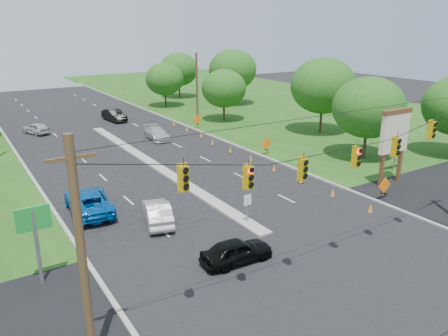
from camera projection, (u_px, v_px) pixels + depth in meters
ground at (312, 265)px, 23.32m from camera, size 160.00×160.00×0.00m
grass_right at (378, 128)px, 54.65m from camera, size 40.00×160.00×0.06m
cross_street at (312, 265)px, 23.32m from camera, size 160.00×14.00×0.02m
curb_left at (19, 158)px, 42.24m from camera, size 0.25×110.00×0.16m
curb_right at (200, 132)px, 52.53m from camera, size 0.25×110.00×0.16m
median at (153, 165)px, 40.16m from camera, size 1.00×34.00×0.18m
median_sign at (248, 203)px, 27.68m from camera, size 0.55×0.06×2.05m
signal_span at (332, 184)px, 20.94m from camera, size 25.60×0.32×9.00m
utility_pole_far_right at (197, 88)px, 56.37m from camera, size 0.28×0.28×9.00m
pylon_sign at (395, 135)px, 34.34m from camera, size 5.90×2.30×6.12m
cone_0 at (370, 208)px, 29.79m from camera, size 0.32×0.32×0.70m
cone_1 at (333, 192)px, 32.60m from camera, size 0.32×0.32×0.70m
cone_2 at (301, 179)px, 35.40m from camera, size 0.32×0.32×0.70m
cone_3 at (274, 168)px, 38.21m from camera, size 0.32×0.32×0.70m
cone_4 at (251, 158)px, 41.02m from camera, size 0.32×0.32×0.70m
cone_5 at (230, 150)px, 43.83m from camera, size 0.32×0.32×0.70m
cone_6 at (212, 142)px, 46.64m from camera, size 0.32×0.32×0.70m
cone_7 at (201, 135)px, 49.75m from camera, size 0.32×0.32×0.70m
cone_8 at (187, 129)px, 52.56m from camera, size 0.32×0.32×0.70m
cone_9 at (174, 124)px, 55.37m from camera, size 0.32×0.32×0.70m
work_sign_0 at (385, 186)px, 31.69m from camera, size 1.27×0.58×1.37m
work_sign_1 at (266, 144)px, 42.92m from camera, size 1.27×0.58×1.37m
work_sign_2 at (197, 120)px, 54.16m from camera, size 1.27×0.58×1.37m
tree_7 at (369, 107)px, 40.58m from camera, size 6.72×6.72×7.84m
tree_8 at (323, 86)px, 50.45m from camera, size 7.56×7.56×8.82m
tree_9 at (224, 88)px, 57.40m from camera, size 5.88×5.88×6.86m
tree_10 at (233, 70)px, 69.12m from camera, size 7.56×7.56×8.82m
tree_11 at (179, 69)px, 76.10m from camera, size 6.72×6.72×7.84m
tree_12 at (165, 79)px, 67.62m from camera, size 5.88×5.88×6.86m
black_sedan at (237, 251)px, 23.41m from camera, size 4.08×1.78×1.37m
white_sedan at (157, 212)px, 28.20m from camera, size 2.68×4.66×1.45m
blue_pickup at (89, 202)px, 29.67m from camera, size 3.30×6.07×1.61m
silver_car_far at (157, 133)px, 49.06m from camera, size 2.35×4.87×1.37m
silver_car_oncoming at (36, 128)px, 51.46m from camera, size 2.96×4.23×1.34m
dark_car_receding at (114, 115)px, 58.47m from camera, size 2.18×4.96×1.59m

